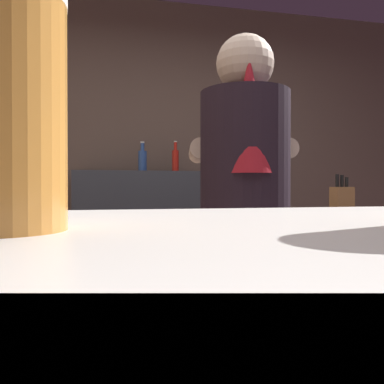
# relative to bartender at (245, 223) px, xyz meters

# --- Properties ---
(wall_back) EXTENTS (5.20, 0.10, 2.70)m
(wall_back) POSITION_rel_bartender_xyz_m (-0.08, 2.01, 0.37)
(wall_back) COLOR brown
(wall_back) RESTS_ON ground
(prep_counter) EXTENTS (2.10, 0.60, 0.92)m
(prep_counter) POSITION_rel_bartender_xyz_m (0.27, 0.45, -0.52)
(prep_counter) COLOR #47332C
(prep_counter) RESTS_ON ground
(back_shelf) EXTENTS (0.96, 0.36, 1.24)m
(back_shelf) POSITION_rel_bartender_xyz_m (-0.27, 1.73, -0.36)
(back_shelf) COLOR #353941
(back_shelf) RESTS_ON ground
(bartender) EXTENTS (0.47, 0.54, 1.70)m
(bartender) POSITION_rel_bartender_xyz_m (0.00, 0.00, 0.00)
(bartender) COLOR #242635
(bartender) RESTS_ON ground
(knife_block) EXTENTS (0.10, 0.08, 0.27)m
(knife_block) POSITION_rel_bartender_xyz_m (0.70, 0.45, 0.04)
(knife_block) COLOR olive
(knife_block) RESTS_ON prep_counter
(mixing_bowl) EXTENTS (0.21, 0.21, 0.06)m
(mixing_bowl) POSITION_rel_bartender_xyz_m (-0.22, 0.42, -0.03)
(mixing_bowl) COLOR beige
(mixing_bowl) RESTS_ON prep_counter
(chefs_knife) EXTENTS (0.23, 0.12, 0.01)m
(chefs_knife) POSITION_rel_bartender_xyz_m (0.28, 0.40, -0.06)
(chefs_knife) COLOR silver
(chefs_knife) RESTS_ON prep_counter
(bottle_olive_oil) EXTENTS (0.07, 0.07, 0.23)m
(bottle_olive_oil) POSITION_rel_bartender_xyz_m (-0.23, 1.67, 0.35)
(bottle_olive_oil) COLOR #2E5094
(bottle_olive_oil) RESTS_ON back_shelf
(bottle_hot_sauce) EXTENTS (0.05, 0.05, 0.24)m
(bottle_hot_sauce) POSITION_rel_bartender_xyz_m (0.04, 1.69, 0.35)
(bottle_hot_sauce) COLOR red
(bottle_hot_sauce) RESTS_ON back_shelf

